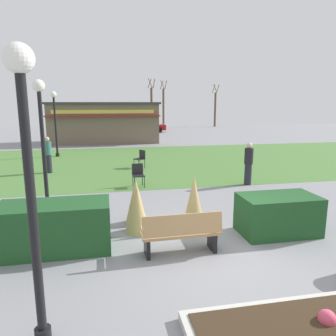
# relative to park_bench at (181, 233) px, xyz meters

# --- Properties ---
(ground_plane) EXTENTS (80.00, 80.00, 0.00)m
(ground_plane) POSITION_rel_park_bench_xyz_m (0.79, -0.16, -0.48)
(ground_plane) COLOR gray
(lawn_patch) EXTENTS (36.00, 12.00, 0.01)m
(lawn_patch) POSITION_rel_park_bench_xyz_m (0.79, 11.24, -0.48)
(lawn_patch) COLOR #4C7A38
(lawn_patch) RESTS_ON ground_plane
(park_bench) EXTENTS (1.71, 0.56, 0.95)m
(park_bench) POSITION_rel_park_bench_xyz_m (0.00, 0.00, 0.00)
(park_bench) COLOR tan
(park_bench) RESTS_ON ground_plane
(hedge_left) EXTENTS (2.38, 1.10, 1.08)m
(hedge_left) POSITION_rel_park_bench_xyz_m (-2.67, 0.72, 0.06)
(hedge_left) COLOR #1E4C23
(hedge_left) RESTS_ON ground_plane
(hedge_right) EXTENTS (1.89, 1.10, 0.97)m
(hedge_right) POSITION_rel_park_bench_xyz_m (2.63, 0.65, 0.01)
(hedge_right) COLOR #1E4C23
(hedge_right) RESTS_ON ground_plane
(ornamental_grass_behind_left) EXTENTS (0.59, 0.59, 1.39)m
(ornamental_grass_behind_left) POSITION_rel_park_bench_xyz_m (0.66, 1.36, 0.22)
(ornamental_grass_behind_left) COLOR tan
(ornamental_grass_behind_left) RESTS_ON ground_plane
(ornamental_grass_behind_right) EXTENTS (0.63, 0.63, 1.17)m
(ornamental_grass_behind_right) POSITION_rel_park_bench_xyz_m (-0.79, 1.41, 0.10)
(ornamental_grass_behind_right) COLOR tan
(ornamental_grass_behind_right) RESTS_ON ground_plane
(ornamental_grass_behind_center) EXTENTS (0.58, 0.58, 1.24)m
(ornamental_grass_behind_center) POSITION_rel_park_bench_xyz_m (-0.77, 2.02, 0.14)
(ornamental_grass_behind_center) COLOR tan
(ornamental_grass_behind_center) RESTS_ON ground_plane
(lamppost_near) EXTENTS (0.36, 0.36, 3.89)m
(lamppost_near) POSITION_rel_park_bench_xyz_m (-2.45, -2.16, 1.98)
(lamppost_near) COLOR black
(lamppost_near) RESTS_ON ground_plane
(lamppost_mid) EXTENTS (0.36, 0.36, 3.89)m
(lamppost_mid) POSITION_rel_park_bench_xyz_m (-3.36, 3.90, 1.98)
(lamppost_mid) COLOR black
(lamppost_mid) RESTS_ON ground_plane
(lamppost_far) EXTENTS (0.36, 0.36, 3.89)m
(lamppost_far) POSITION_rel_park_bench_xyz_m (-4.42, 14.04, 1.98)
(lamppost_far) COLOR black
(lamppost_far) RESTS_ON ground_plane
(food_kiosk) EXTENTS (8.89, 4.30, 3.28)m
(food_kiosk) POSITION_rel_park_bench_xyz_m (-1.55, 20.98, 1.17)
(food_kiosk) COLOR #6B5B4C
(food_kiosk) RESTS_ON ground_plane
(cafe_chair_west) EXTENTS (0.61, 0.61, 0.89)m
(cafe_chair_west) POSITION_rel_park_bench_xyz_m (0.20, 9.63, 0.05)
(cafe_chair_west) COLOR black
(cafe_chair_west) RESTS_ON ground_plane
(cafe_chair_east) EXTENTS (0.47, 0.47, 0.89)m
(cafe_chair_east) POSITION_rel_park_bench_xyz_m (-0.31, 5.92, 0.05)
(cafe_chair_east) COLOR black
(cafe_chair_east) RESTS_ON ground_plane
(person_strolling) EXTENTS (0.34, 0.34, 1.69)m
(person_strolling) POSITION_rel_park_bench_xyz_m (4.02, 5.36, 0.38)
(person_strolling) COLOR #23232D
(person_strolling) RESTS_ON ground_plane
(person_standing) EXTENTS (0.34, 0.34, 1.69)m
(person_standing) POSITION_rel_park_bench_xyz_m (-4.14, 9.22, 0.38)
(person_standing) COLOR #23232D
(person_standing) RESTS_ON ground_plane
(parked_car_west_slot) EXTENTS (4.20, 2.06, 1.20)m
(parked_car_west_slot) POSITION_rel_park_bench_xyz_m (-2.01, 29.50, 0.16)
(parked_car_west_slot) COLOR black
(parked_car_west_slot) RESTS_ON ground_plane
(parked_car_center_slot) EXTENTS (4.28, 2.21, 1.20)m
(parked_car_center_slot) POSITION_rel_park_bench_xyz_m (2.97, 29.49, 0.16)
(parked_car_center_slot) COLOR maroon
(parked_car_center_slot) RESTS_ON ground_plane
(tree_left_bg) EXTENTS (0.91, 0.96, 6.17)m
(tree_left_bg) POSITION_rel_park_bench_xyz_m (6.37, 37.04, 2.24)
(tree_left_bg) COLOR brown
(tree_left_bg) RESTS_ON ground_plane
(tree_right_bg) EXTENTS (0.91, 0.96, 6.09)m
(tree_right_bg) POSITION_rel_park_bench_xyz_m (4.14, 32.84, 2.20)
(tree_right_bg) COLOR brown
(tree_right_bg) RESTS_ON ground_plane
(tree_center_bg) EXTENTS (0.91, 0.96, 5.71)m
(tree_center_bg) POSITION_rel_park_bench_xyz_m (13.54, 36.56, 2.01)
(tree_center_bg) COLOR brown
(tree_center_bg) RESTS_ON ground_plane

